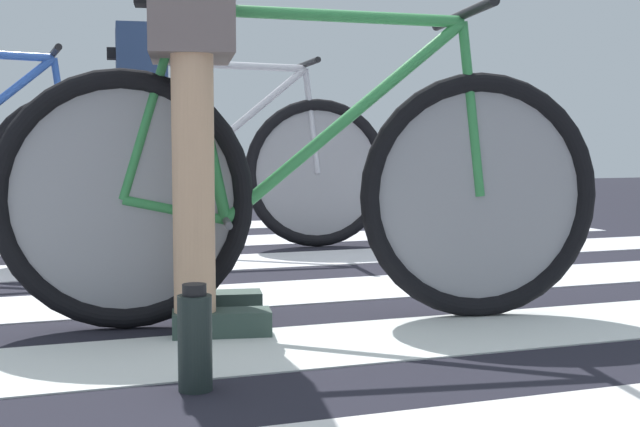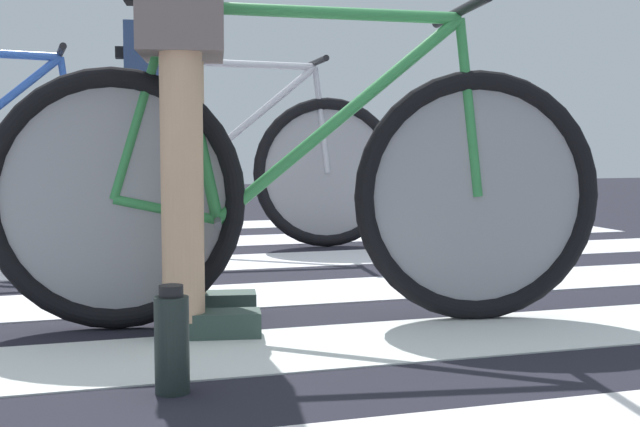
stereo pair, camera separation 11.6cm
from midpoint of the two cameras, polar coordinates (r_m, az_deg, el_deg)
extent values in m
cube|color=black|center=(2.74, -6.06, -6.30)|extent=(18.00, 14.00, 0.02)
cube|color=silver|center=(2.15, -5.70, -9.09)|extent=(5.20, 0.44, 0.00)
cube|color=silver|center=(2.87, -8.09, -5.53)|extent=(5.20, 0.44, 0.00)
cube|color=silver|center=(3.63, -9.18, -3.34)|extent=(5.20, 0.44, 0.00)
cube|color=silver|center=(4.36, -10.42, -1.96)|extent=(5.20, 0.44, 0.00)
cube|color=silver|center=(5.16, -9.96, -0.89)|extent=(5.20, 0.44, 0.00)
torus|color=black|center=(2.43, -12.03, 0.95)|extent=(0.71, 0.19, 0.72)
torus|color=black|center=(2.55, 11.49, 1.14)|extent=(0.71, 0.19, 0.72)
cylinder|color=gray|center=(2.43, -12.03, 0.95)|extent=(0.60, 0.12, 0.61)
cylinder|color=gray|center=(2.55, 11.49, 1.14)|extent=(0.60, 0.12, 0.61)
cylinder|color=#338A48|center=(2.46, 1.20, 13.02)|extent=(0.79, 0.18, 0.05)
cylinder|color=#338A48|center=(2.44, 2.59, 6.24)|extent=(0.70, 0.16, 0.59)
cylinder|color=#338A48|center=(2.41, -6.89, 6.47)|extent=(0.16, 0.06, 0.59)
cylinder|color=#338A48|center=(2.42, -8.72, 0.28)|extent=(0.29, 0.08, 0.09)
cylinder|color=#338A48|center=(2.42, -10.24, 7.13)|extent=(0.19, 0.06, 0.53)
cylinder|color=#338A48|center=(2.53, 10.94, 6.79)|extent=(0.09, 0.04, 0.50)
cylinder|color=black|center=(2.55, 10.38, 12.89)|extent=(0.12, 0.52, 0.03)
cylinder|color=#4C4C51|center=(2.42, -5.40, -0.39)|extent=(0.08, 0.34, 0.02)
cylinder|color=tan|center=(2.55, -7.54, 4.76)|extent=(0.11, 0.11, 0.93)
cylinder|color=tan|center=(2.27, -7.63, 4.74)|extent=(0.11, 0.11, 0.93)
cube|color=#6A5C5C|center=(2.44, -7.69, 13.39)|extent=(0.29, 0.44, 0.28)
cube|color=#2F423A|center=(2.60, -5.87, -5.89)|extent=(0.27, 0.15, 0.07)
cube|color=#2F423A|center=(2.32, -5.75, -7.19)|extent=(0.27, 0.15, 0.07)
torus|color=black|center=(3.80, -14.72, 2.32)|extent=(0.72, 0.08, 0.72)
cylinder|color=gray|center=(3.80, -14.72, 2.32)|extent=(0.61, 0.02, 0.61)
cylinder|color=#2B53AD|center=(3.79, -15.26, 6.08)|extent=(0.09, 0.03, 0.50)
cylinder|color=black|center=(3.81, -15.81, 10.14)|extent=(0.04, 0.52, 0.03)
torus|color=black|center=(4.08, -12.90, 2.53)|extent=(0.72, 0.13, 0.72)
torus|color=black|center=(4.18, 1.25, 2.71)|extent=(0.72, 0.13, 0.72)
cylinder|color=gray|center=(4.08, -12.90, 2.53)|extent=(0.60, 0.07, 0.61)
cylinder|color=gray|center=(4.18, 1.25, 2.71)|extent=(0.60, 0.07, 0.61)
cylinder|color=#B4B5C0|center=(4.11, -5.10, 9.77)|extent=(0.80, 0.12, 0.05)
cylinder|color=#B4B5C0|center=(4.10, -4.23, 5.73)|extent=(0.70, 0.11, 0.59)
cylinder|color=#B4B5C0|center=(4.07, -9.85, 5.82)|extent=(0.16, 0.05, 0.59)
cylinder|color=#B4B5C0|center=(4.08, -10.92, 2.14)|extent=(0.29, 0.06, 0.09)
cylinder|color=#B4B5C0|center=(4.07, -11.84, 6.21)|extent=(0.19, 0.04, 0.53)
cylinder|color=#B4B5C0|center=(4.17, 0.85, 6.15)|extent=(0.09, 0.04, 0.50)
cube|color=black|center=(4.09, -10.77, 10.29)|extent=(0.25, 0.11, 0.05)
cylinder|color=black|center=(4.18, 0.44, 9.86)|extent=(0.08, 0.52, 0.03)
cylinder|color=#4C4C51|center=(4.08, -8.95, 1.76)|extent=(0.05, 0.34, 0.02)
cylinder|color=brown|center=(4.21, -10.30, 4.86)|extent=(0.11, 0.11, 0.94)
cylinder|color=brown|center=(3.93, -10.22, 4.86)|extent=(0.11, 0.11, 0.94)
cube|color=navy|center=(4.09, -10.34, 10.05)|extent=(0.26, 0.43, 0.28)
cube|color=navy|center=(4.24, -9.26, -1.69)|extent=(0.27, 0.13, 0.07)
cube|color=navy|center=(3.96, -9.10, -2.16)|extent=(0.27, 0.13, 0.07)
cylinder|color=#1D2826|center=(1.83, -7.89, -8.43)|extent=(0.07, 0.07, 0.20)
cylinder|color=black|center=(1.81, -7.94, -4.97)|extent=(0.05, 0.05, 0.02)
camera|label=1|loc=(0.06, -107.24, -1.49)|focal=48.69mm
camera|label=2|loc=(0.06, 72.76, 1.49)|focal=48.69mm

